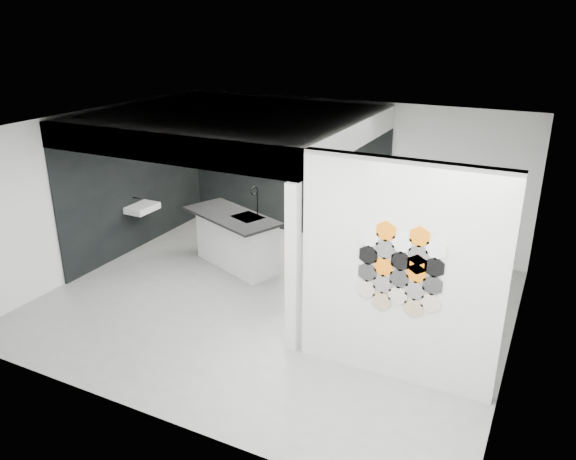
# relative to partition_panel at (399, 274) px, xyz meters

# --- Properties ---
(floor) EXTENTS (7.00, 6.00, 0.01)m
(floor) POSITION_rel_partition_panel_xyz_m (-2.23, 1.00, -1.40)
(floor) COLOR gray
(partition_panel) EXTENTS (2.45, 0.15, 2.80)m
(partition_panel) POSITION_rel_partition_panel_xyz_m (0.00, 0.00, 0.00)
(partition_panel) COLOR silver
(partition_panel) RESTS_ON floor
(bay_clad_back) EXTENTS (4.40, 0.04, 2.35)m
(bay_clad_back) POSITION_rel_partition_panel_xyz_m (-3.52, 3.97, -0.22)
(bay_clad_back) COLOR black
(bay_clad_back) RESTS_ON floor
(bay_clad_left) EXTENTS (0.04, 4.00, 2.35)m
(bay_clad_left) POSITION_rel_partition_panel_xyz_m (-5.70, 2.00, -0.22)
(bay_clad_left) COLOR black
(bay_clad_left) RESTS_ON floor
(bulkhead) EXTENTS (4.40, 4.00, 0.40)m
(bulkhead) POSITION_rel_partition_panel_xyz_m (-3.52, 2.00, 1.15)
(bulkhead) COLOR silver
(bulkhead) RESTS_ON corner_column
(corner_column) EXTENTS (0.16, 0.16, 2.35)m
(corner_column) POSITION_rel_partition_panel_xyz_m (-1.41, 0.00, -0.22)
(corner_column) COLOR silver
(corner_column) RESTS_ON floor
(fascia_beam) EXTENTS (4.40, 0.16, 0.40)m
(fascia_beam) POSITION_rel_partition_panel_xyz_m (-3.52, 0.08, 1.15)
(fascia_beam) COLOR silver
(fascia_beam) RESTS_ON corner_column
(wall_basin) EXTENTS (0.40, 0.60, 0.12)m
(wall_basin) POSITION_rel_partition_panel_xyz_m (-5.46, 1.80, -0.55)
(wall_basin) COLOR silver
(wall_basin) RESTS_ON bay_clad_left
(display_shelf) EXTENTS (3.00, 0.15, 0.04)m
(display_shelf) POSITION_rel_partition_panel_xyz_m (-3.43, 3.87, -0.10)
(display_shelf) COLOR black
(display_shelf) RESTS_ON bay_clad_back
(kitchen_island) EXTENTS (2.06, 1.48, 1.52)m
(kitchen_island) POSITION_rel_partition_panel_xyz_m (-3.49, 1.95, -0.89)
(kitchen_island) COLOR silver
(kitchen_island) RESTS_ON floor
(stockpot) EXTENTS (0.25, 0.25, 0.18)m
(stockpot) POSITION_rel_partition_panel_xyz_m (-4.68, 3.87, 0.01)
(stockpot) COLOR black
(stockpot) RESTS_ON display_shelf
(kettle) EXTENTS (0.23, 0.23, 0.16)m
(kettle) POSITION_rel_partition_panel_xyz_m (-2.19, 3.87, 0.00)
(kettle) COLOR black
(kettle) RESTS_ON display_shelf
(glass_bowl) EXTENTS (0.17, 0.17, 0.09)m
(glass_bowl) POSITION_rel_partition_panel_xyz_m (-2.08, 3.87, -0.03)
(glass_bowl) COLOR gray
(glass_bowl) RESTS_ON display_shelf
(glass_vase) EXTENTS (0.13, 0.13, 0.16)m
(glass_vase) POSITION_rel_partition_panel_xyz_m (-2.08, 3.87, -0.00)
(glass_vase) COLOR gray
(glass_vase) RESTS_ON display_shelf
(bottle_dark) EXTENTS (0.07, 0.07, 0.17)m
(bottle_dark) POSITION_rel_partition_panel_xyz_m (-3.81, 3.87, 0.01)
(bottle_dark) COLOR black
(bottle_dark) RESTS_ON display_shelf
(utensil_cup) EXTENTS (0.10, 0.10, 0.10)m
(utensil_cup) POSITION_rel_partition_panel_xyz_m (-4.49, 3.87, -0.03)
(utensil_cup) COLOR black
(utensil_cup) RESTS_ON display_shelf
(hex_tile_cluster) EXTENTS (1.04, 0.02, 1.16)m
(hex_tile_cluster) POSITION_rel_partition_panel_xyz_m (0.03, -0.09, 0.10)
(hex_tile_cluster) COLOR beige
(hex_tile_cluster) RESTS_ON partition_panel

